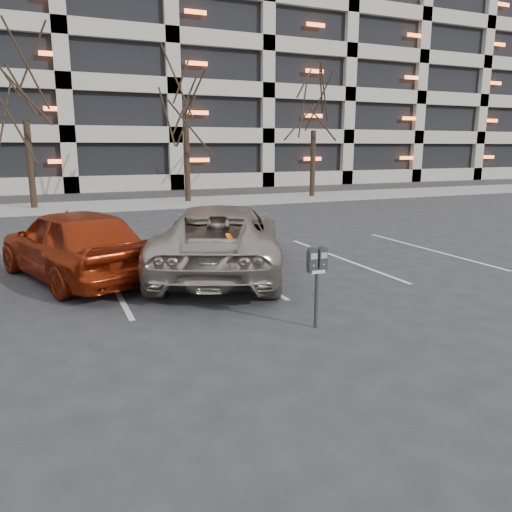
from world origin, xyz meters
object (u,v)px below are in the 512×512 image
Objects in this scene: tree_d at (315,88)px; car_red at (73,243)px; tree_c at (185,77)px; parking_meter at (317,267)px; suv_silver at (220,239)px; tree_b at (21,62)px.

car_red is at bearing -134.67° from tree_d.
tree_c reaches higher than car_red.
tree_d is 1.76× the size of car_red.
parking_meter is 5.54m from car_red.
tree_d reaches higher than car_red.
car_red is at bearing -114.65° from tree_c.
suv_silver is at bearing -102.45° from tree_c.
suv_silver is 3.07m from car_red.
tree_c is at bearing -79.29° from suv_silver.
car_red is (0.94, -13.22, -5.43)m from tree_b.
tree_d is 19.25m from car_red.
car_red is at bearing 10.79° from suv_silver.
tree_c is 15.44m from car_red.
tree_c is 15.13m from suv_silver.
tree_d reaches higher than suv_silver.
suv_silver reaches higher than parking_meter.
tree_c is 1.03× the size of tree_d.
car_red reaches higher than suv_silver.
tree_b is 15.41m from suv_silver.
tree_c is 6.59× the size of parking_meter.
car_red reaches higher than parking_meter.
tree_d is (14.00, 0.00, -0.42)m from tree_b.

